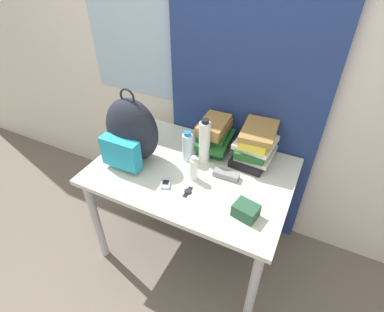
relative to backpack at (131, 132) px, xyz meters
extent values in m
plane|color=#665B51|center=(0.37, -0.33, -0.93)|extent=(12.00, 12.00, 0.00)
cube|color=silver|center=(0.37, 0.55, 0.32)|extent=(6.00, 0.05, 2.50)
cube|color=#9EBCD1|center=(-0.10, 0.52, 0.37)|extent=(1.10, 0.01, 0.80)
cube|color=navy|center=(0.51, 0.49, 0.32)|extent=(0.99, 0.04, 2.50)
cube|color=beige|center=(0.37, 0.06, -0.21)|extent=(1.16, 0.80, 0.03)
cylinder|color=#B2B2B7|center=(-0.16, -0.28, -0.58)|extent=(0.05, 0.05, 0.70)
cylinder|color=#B2B2B7|center=(0.89, -0.28, -0.58)|extent=(0.05, 0.05, 0.70)
cylinder|color=#B2B2B7|center=(-0.16, 0.41, -0.58)|extent=(0.05, 0.05, 0.70)
cylinder|color=#B2B2B7|center=(0.89, 0.41, -0.58)|extent=(0.05, 0.05, 0.70)
ellipsoid|color=#1E232D|center=(0.00, 0.01, 0.01)|extent=(0.34, 0.21, 0.40)
cube|color=teal|center=(0.00, -0.11, -0.07)|extent=(0.24, 0.07, 0.18)
torus|color=#1E232D|center=(0.00, 0.01, 0.22)|extent=(0.10, 0.01, 0.10)
cube|color=#1E5623|center=(0.40, 0.31, -0.16)|extent=(0.17, 0.22, 0.06)
cube|color=#1E5623|center=(0.41, 0.30, -0.11)|extent=(0.20, 0.29, 0.04)
cube|color=#1E5623|center=(0.40, 0.31, -0.08)|extent=(0.19, 0.22, 0.03)
cube|color=olive|center=(0.39, 0.32, -0.04)|extent=(0.16, 0.24, 0.05)
cube|color=olive|center=(0.39, 0.31, 0.00)|extent=(0.16, 0.25, 0.03)
cube|color=black|center=(0.66, 0.30, -0.17)|extent=(0.22, 0.28, 0.05)
cube|color=silver|center=(0.68, 0.32, -0.14)|extent=(0.21, 0.25, 0.03)
cube|color=#1E5623|center=(0.66, 0.31, -0.10)|extent=(0.19, 0.26, 0.04)
cube|color=silver|center=(0.66, 0.31, -0.06)|extent=(0.23, 0.25, 0.03)
cube|color=yellow|center=(0.67, 0.31, -0.02)|extent=(0.16, 0.25, 0.05)
cube|color=olive|center=(0.67, 0.32, 0.02)|extent=(0.21, 0.29, 0.03)
cylinder|color=silver|center=(0.30, 0.14, -0.11)|extent=(0.06, 0.06, 0.17)
cylinder|color=#286BB7|center=(0.30, 0.14, -0.01)|extent=(0.04, 0.04, 0.02)
cylinder|color=white|center=(0.39, 0.17, -0.06)|extent=(0.07, 0.07, 0.27)
cylinder|color=black|center=(0.39, 0.17, 0.09)|extent=(0.04, 0.04, 0.02)
cylinder|color=white|center=(0.41, -0.01, -0.13)|extent=(0.05, 0.05, 0.14)
cylinder|color=white|center=(0.41, -0.01, -0.05)|extent=(0.03, 0.03, 0.02)
cube|color=#B7BCC6|center=(0.29, -0.12, -0.19)|extent=(0.08, 0.10, 0.02)
cube|color=black|center=(0.29, -0.12, -0.18)|extent=(0.05, 0.05, 0.00)
cube|color=gray|center=(0.57, 0.09, -0.18)|extent=(0.15, 0.06, 0.04)
cube|color=#234C33|center=(0.76, -0.14, -0.16)|extent=(0.13, 0.12, 0.07)
cube|color=black|center=(0.43, -0.12, -0.19)|extent=(0.02, 0.09, 0.00)
cylinder|color=#232328|center=(0.43, -0.12, -0.19)|extent=(0.04, 0.04, 0.01)
camera|label=1|loc=(0.97, -1.15, 0.96)|focal=28.00mm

